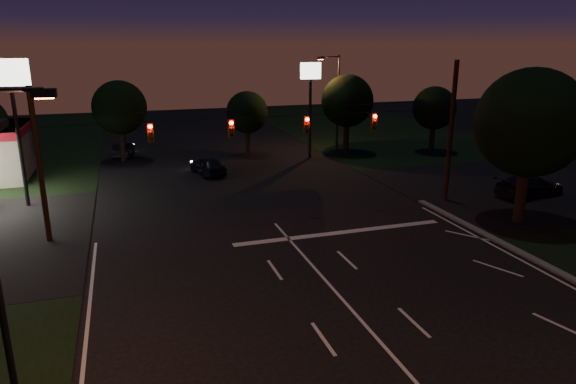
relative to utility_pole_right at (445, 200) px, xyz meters
name	(u,v)px	position (x,y,z in m)	size (l,w,h in m)	color
ground	(398,362)	(-12.00, -15.00, 0.00)	(140.00, 140.00, 0.00)	black
cross_street_right	(532,186)	(8.00, 1.00, 0.00)	(20.00, 16.00, 0.02)	black
stop_bar	(341,232)	(-9.00, -3.50, 0.01)	(12.00, 0.50, 0.01)	silver
utility_pole_right	(445,200)	(0.00, 0.00, 0.00)	(0.30, 0.30, 9.00)	black
utility_pole_left	(50,241)	(-24.00, 0.00, 0.00)	(0.28, 0.28, 8.00)	black
signal_span	(270,126)	(-12.00, -0.04, 5.50)	(24.00, 0.40, 1.56)	black
pole_sign_left_near	(12,95)	(-26.00, 7.00, 6.98)	(2.20, 0.30, 9.10)	black
pole_sign_right	(310,88)	(-4.00, 15.00, 6.24)	(1.80, 0.30, 8.40)	black
street_light_right_far	(335,96)	(-0.76, 17.00, 5.24)	(2.20, 0.35, 9.00)	black
tree_right_near	(528,124)	(1.53, -4.83, 5.68)	(6.00, 6.00, 8.76)	black
tree_far_b	(120,108)	(-19.98, 19.13, 4.61)	(4.60, 4.60, 6.98)	black
tree_far_c	(247,113)	(-8.98, 18.10, 3.90)	(3.80, 3.80, 5.86)	black
tree_far_d	(347,101)	(0.02, 16.13, 4.83)	(4.80, 4.80, 7.30)	black
tree_far_e	(434,109)	(8.02, 14.11, 4.11)	(4.00, 4.00, 6.18)	black
car_oncoming_a	(208,165)	(-13.76, 11.74, 0.73)	(1.72, 4.27, 1.46)	black
car_oncoming_b	(123,149)	(-20.01, 20.80, 0.67)	(1.42, 4.06, 1.34)	black
car_cross	(530,186)	(5.93, -0.95, 0.74)	(2.08, 5.12, 1.49)	black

